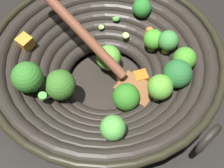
% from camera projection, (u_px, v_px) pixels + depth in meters
% --- Properties ---
extents(ground_plane, '(4.00, 4.00, 0.00)m').
position_uv_depth(ground_plane, '(106.00, 84.00, 0.59)').
color(ground_plane, black).
extents(wok, '(0.43, 0.43, 0.19)m').
position_uv_depth(wok, '(106.00, 63.00, 0.53)').
color(wok, black).
rests_on(wok, ground).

